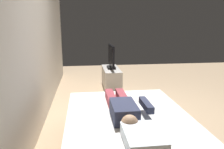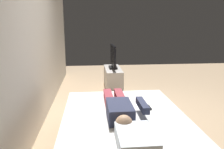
# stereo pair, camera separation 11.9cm
# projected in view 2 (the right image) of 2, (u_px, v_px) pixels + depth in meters

# --- Properties ---
(ground_plane) EXTENTS (10.00, 10.00, 0.00)m
(ground_plane) POSITION_uv_depth(u_px,v_px,m) (141.00, 117.00, 3.89)
(ground_plane) COLOR tan
(back_wall) EXTENTS (6.40, 0.10, 2.80)m
(back_wall) POSITION_uv_depth(u_px,v_px,m) (40.00, 36.00, 3.79)
(back_wall) COLOR silver
(back_wall) RESTS_ON ground
(bed) EXTENTS (1.99, 1.55, 0.54)m
(bed) POSITION_uv_depth(u_px,v_px,m) (124.00, 135.00, 2.72)
(bed) COLOR brown
(bed) RESTS_ON ground
(pillow) EXTENTS (0.48, 0.34, 0.12)m
(pillow) POSITION_uv_depth(u_px,v_px,m) (136.00, 138.00, 1.99)
(pillow) COLOR white
(pillow) RESTS_ON bed
(person) EXTENTS (1.26, 0.46, 0.18)m
(person) POSITION_uv_depth(u_px,v_px,m) (119.00, 108.00, 2.66)
(person) COLOR #2D334C
(person) RESTS_ON bed
(remote) EXTENTS (0.15, 0.04, 0.02)m
(remote) POSITION_uv_depth(u_px,v_px,m) (149.00, 107.00, 2.87)
(remote) COLOR black
(remote) RESTS_ON bed
(tv_stand) EXTENTS (1.10, 0.40, 0.50)m
(tv_stand) POSITION_uv_depth(u_px,v_px,m) (113.00, 78.00, 5.66)
(tv_stand) COLOR #B7B2AD
(tv_stand) RESTS_ON ground
(tv) EXTENTS (0.88, 0.20, 0.59)m
(tv) POSITION_uv_depth(u_px,v_px,m) (113.00, 57.00, 5.54)
(tv) COLOR black
(tv) RESTS_ON tv_stand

